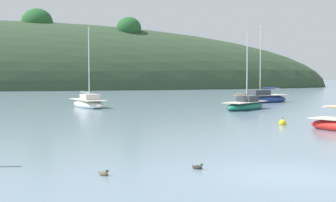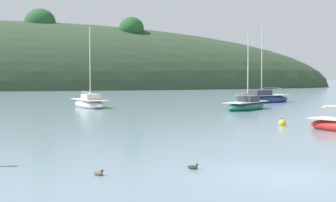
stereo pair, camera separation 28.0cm
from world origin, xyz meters
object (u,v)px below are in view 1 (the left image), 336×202
Objects in this scene: sailboat_cream_ketch at (245,105)px; duck_straggler at (198,167)px; sailboat_red_portside at (262,99)px; duck_lone_left at (104,174)px; sailboat_blue_center at (88,103)px; mooring_buoy_outer at (283,123)px.

sailboat_cream_ketch is 27.36m from duck_straggler.
duck_straggler is (-15.60, -34.70, -0.36)m from sailboat_red_portside.
sailboat_blue_center is at bearing 89.47° from duck_lone_left.
sailboat_blue_center is 20.19× the size of duck_straggler.
sailboat_cream_ketch is 29.12m from duck_lone_left.
sailboat_red_portside is at bearing 61.40° from sailboat_cream_ketch.
mooring_buoy_outer is (-2.07, -12.68, -0.24)m from sailboat_cream_ketch.
sailboat_cream_ketch is at bearing 80.74° from mooring_buoy_outer.
sailboat_red_portside reaches higher than sailboat_cream_ketch.
duck_straggler is 1.00× the size of duck_lone_left.
sailboat_blue_center is 21.15m from mooring_buoy_outer.
duck_lone_left is at bearing -90.53° from sailboat_blue_center.
sailboat_blue_center is 30.66m from duck_straggler.
sailboat_red_portside is 1.11× the size of sailboat_blue_center.
sailboat_blue_center is at bearing 95.25° from duck_straggler.
sailboat_cream_ketch is 0.91× the size of sailboat_blue_center.
sailboat_blue_center is at bearing 158.42° from sailboat_cream_ketch.
mooring_buoy_outer is at bearing 48.71° from duck_lone_left.
sailboat_red_portside reaches higher than mooring_buoy_outer.
mooring_buoy_outer reaches higher than duck_lone_left.
duck_straggler and duck_lone_left have the same top height.
sailboat_blue_center is (-18.41, -4.17, -0.04)m from sailboat_red_portside.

